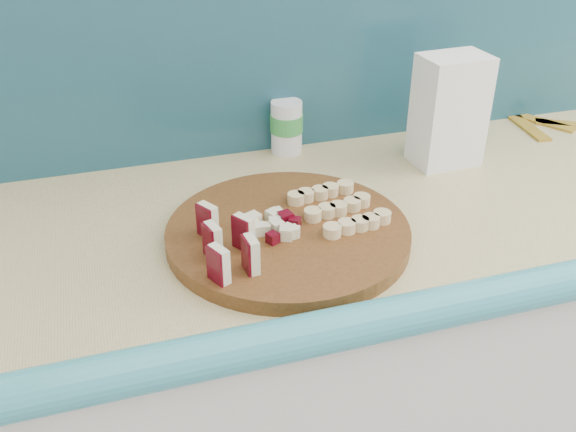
# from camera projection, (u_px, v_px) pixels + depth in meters

# --- Properties ---
(kitchen_counter) EXTENTS (2.20, 0.63, 0.91)m
(kitchen_counter) POSITION_uv_depth(u_px,v_px,m) (514.00, 351.00, 1.47)
(kitchen_counter) COLOR silver
(kitchen_counter) RESTS_ON ground
(backsplash) EXTENTS (2.20, 0.02, 0.50)m
(backsplash) POSITION_uv_depth(u_px,v_px,m) (494.00, 9.00, 1.35)
(backsplash) COLOR teal
(backsplash) RESTS_ON kitchen_counter
(cutting_board) EXTENTS (0.46, 0.46, 0.02)m
(cutting_board) POSITION_uv_depth(u_px,v_px,m) (288.00, 233.00, 1.03)
(cutting_board) COLOR #44260E
(cutting_board) RESTS_ON kitchen_counter
(apple_wedges) EXTENTS (0.08, 0.16, 0.05)m
(apple_wedges) POSITION_uv_depth(u_px,v_px,m) (226.00, 242.00, 0.94)
(apple_wedges) COLOR beige
(apple_wedges) RESTS_ON cutting_board
(apple_chunks) EXTENTS (0.06, 0.06, 0.02)m
(apple_chunks) POSITION_uv_depth(u_px,v_px,m) (274.00, 225.00, 1.01)
(apple_chunks) COLOR #F0EAC0
(apple_chunks) RESTS_ON cutting_board
(banana_slices) EXTENTS (0.15, 0.16, 0.02)m
(banana_slices) POSITION_uv_depth(u_px,v_px,m) (338.00, 207.00, 1.06)
(banana_slices) COLOR #D8BD84
(banana_slices) RESTS_ON cutting_board
(flour_bag) EXTENTS (0.13, 0.10, 0.22)m
(flour_bag) POSITION_uv_depth(u_px,v_px,m) (449.00, 111.00, 1.23)
(flour_bag) COLOR white
(flour_bag) RESTS_ON kitchen_counter
(canister) EXTENTS (0.07, 0.07, 0.11)m
(canister) POSITION_uv_depth(u_px,v_px,m) (287.00, 126.00, 1.30)
(canister) COLOR silver
(canister) RESTS_ON kitchen_counter
(banana_peel) EXTENTS (0.19, 0.16, 0.01)m
(banana_peel) POSITION_uv_depth(u_px,v_px,m) (547.00, 125.00, 1.44)
(banana_peel) COLOR gold
(banana_peel) RESTS_ON kitchen_counter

